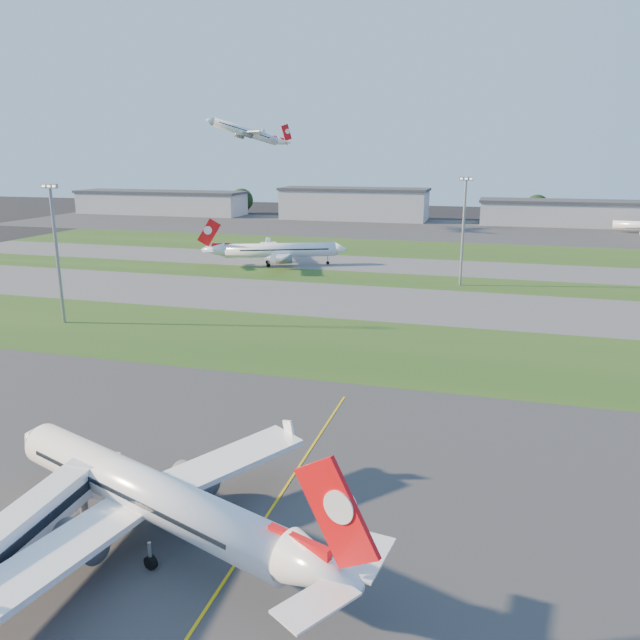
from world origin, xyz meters
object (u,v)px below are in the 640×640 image
(airliner_parked, at_px, (148,494))
(light_mast_west, at_px, (56,245))
(light_mast_centre, at_px, (463,224))
(airliner_taxiing, at_px, (279,251))

(airliner_parked, distance_m, light_mast_west, 77.49)
(light_mast_centre, bearing_deg, light_mast_west, -141.34)
(airliner_taxiing, height_order, light_mast_centre, light_mast_centre)
(airliner_parked, relative_size, light_mast_west, 1.38)
(airliner_parked, xyz_separation_m, airliner_taxiing, (-33.61, 127.20, 0.19))
(light_mast_west, relative_size, light_mast_centre, 1.00)
(light_mast_west, bearing_deg, light_mast_centre, 38.66)
(light_mast_centre, bearing_deg, airliner_taxiing, 164.19)
(airliner_parked, relative_size, light_mast_centre, 1.38)
(airliner_taxiing, bearing_deg, airliner_parked, 81.81)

